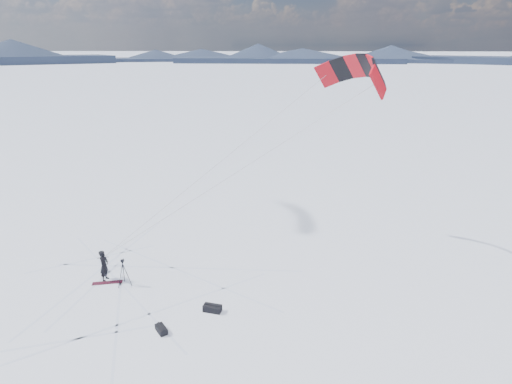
# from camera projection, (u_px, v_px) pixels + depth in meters

# --- Properties ---
(ground) EXTENTS (1800.00, 1800.00, 0.00)m
(ground) POSITION_uv_depth(u_px,v_px,m) (137.00, 300.00, 20.66)
(ground) COLOR white
(horizon_hills) EXTENTS (704.00, 704.00, 8.00)m
(horizon_hills) POSITION_uv_depth(u_px,v_px,m) (132.00, 248.00, 19.75)
(horizon_hills) COLOR #171F31
(horizon_hills) RESTS_ON ground
(snow_tracks) EXTENTS (17.62, 14.39, 0.01)m
(snow_tracks) POSITION_uv_depth(u_px,v_px,m) (120.00, 308.00, 20.03)
(snow_tracks) COLOR silver
(snow_tracks) RESTS_ON ground
(snowkiter) EXTENTS (0.41, 0.62, 1.69)m
(snowkiter) POSITION_uv_depth(u_px,v_px,m) (106.00, 280.00, 22.41)
(snowkiter) COLOR black
(snowkiter) RESTS_ON ground
(snowboard) EXTENTS (1.53, 0.65, 0.04)m
(snowboard) POSITION_uv_depth(u_px,v_px,m) (107.00, 283.00, 22.11)
(snowboard) COLOR maroon
(snowboard) RESTS_ON ground
(tripod) EXTENTS (0.64, 0.70, 1.46)m
(tripod) POSITION_uv_depth(u_px,v_px,m) (123.00, 269.00, 21.62)
(tripod) COLOR black
(tripod) RESTS_ON ground
(gear_bag_a) EXTENTS (0.89, 0.54, 0.37)m
(gear_bag_a) POSITION_uv_depth(u_px,v_px,m) (212.00, 308.00, 19.71)
(gear_bag_a) COLOR black
(gear_bag_a) RESTS_ON ground
(gear_bag_b) EXTENTS (0.69, 0.75, 0.32)m
(gear_bag_b) POSITION_uv_depth(u_px,v_px,m) (161.00, 329.00, 18.29)
(gear_bag_b) COLOR black
(gear_bag_b) RESTS_ON ground
(power_kite) EXTENTS (14.38, 7.98, 9.95)m
(power_kite) POSITION_uv_depth(u_px,v_px,m) (357.00, 72.00, 22.71)
(power_kite) COLOR red
(power_kite) RESTS_ON ground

